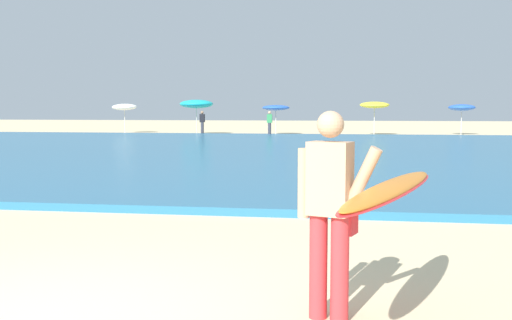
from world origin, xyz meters
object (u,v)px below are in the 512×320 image
Objects in this scene: surfer_with_board at (357,199)px; beach_umbrella_1 at (196,104)px; beachgoer_near_row_mid at (202,122)px; beach_umbrella_4 at (462,108)px; beachgoer_near_row_left at (270,123)px; beach_umbrella_2 at (276,108)px; beach_umbrella_3 at (374,105)px; beach_umbrella_0 at (124,107)px.

surfer_with_board is 35.24m from beach_umbrella_1.
beachgoer_near_row_mid is at bearing 106.17° from surfer_with_board.
beachgoer_near_row_left is (-12.27, -3.48, -0.96)m from beach_umbrella_4.
beachgoer_near_row_mid is at bearing -54.90° from beach_umbrella_1.
surfer_with_board is 36.34m from beach_umbrella_4.
beach_umbrella_2 is (-4.84, 34.28, 0.76)m from surfer_with_board.
beach_umbrella_4 reaches higher than surfer_with_board.
beach_umbrella_3 reaches higher than beach_umbrella_4.
beach_umbrella_0 is 1.34× the size of beachgoer_near_row_mid.
beach_umbrella_0 is at bearing -178.63° from beach_umbrella_4.
beach_umbrella_0 reaches higher than beach_umbrella_4.
beach_umbrella_2 is at bearing 98.03° from surfer_with_board.
beach_umbrella_0 is at bearing 166.75° from beach_umbrella_1.
beach_umbrella_4 is at bearing 15.83° from beachgoer_near_row_left.
beach_umbrella_1 reaches higher than surfer_with_board.
surfer_with_board is at bearing -92.69° from beach_umbrella_3.
beachgoer_near_row_left is 4.61m from beachgoer_near_row_mid.
surfer_with_board is 34.35m from beach_umbrella_3.
beachgoer_near_row_mid is (-16.82, -2.74, -0.96)m from beach_umbrella_4.
beachgoer_near_row_left is at bearing -93.59° from beach_umbrella_2.
beach_umbrella_3 is at bearing 87.31° from surfer_with_board.
beach_umbrella_1 reaches higher than beachgoer_near_row_mid.
beach_umbrella_2 is (10.89, -0.77, -0.06)m from beach_umbrella_0.
beach_umbrella_0 is 6.65m from beachgoer_near_row_mid.
beach_umbrella_3 is at bearing 7.38° from beachgoer_near_row_mid.
beach_umbrella_0 is 10.92m from beach_umbrella_2.
beach_umbrella_1 reaches higher than beach_umbrella_2.
beach_umbrella_0 reaches higher than beachgoer_near_row_left.
surfer_with_board reaches higher than beachgoer_near_row_left.
beach_umbrella_4 is 1.28× the size of beachgoer_near_row_mid.
beach_umbrella_1 is 5.34m from beach_umbrella_2.
beach_umbrella_3 is 5.83m from beach_umbrella_4.
beach_umbrella_3 is at bearing -2.46° from beach_umbrella_0.
beach_umbrella_3 reaches higher than beachgoer_near_row_left.
beach_umbrella_1 is at bearing -177.22° from beach_umbrella_3.
beach_umbrella_1 is (-10.14, 33.73, 1.02)m from surfer_with_board.
beach_umbrella_0 is 1.05× the size of beach_umbrella_4.
surfer_with_board is 1.20× the size of beach_umbrella_2.
surfer_with_board is at bearing -65.83° from beach_umbrella_0.
beach_umbrella_3 reaches higher than beach_umbrella_0.
beachgoer_near_row_mid is at bearing -19.44° from beach_umbrella_0.
beach_umbrella_1 reaches higher than beachgoer_near_row_left.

